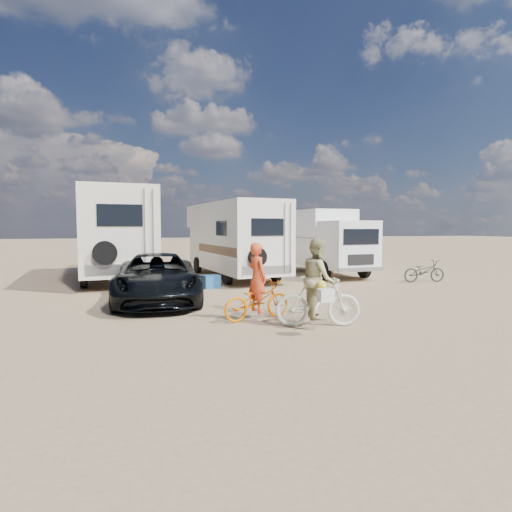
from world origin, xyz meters
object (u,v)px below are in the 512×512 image
object	(u,v)px
crate	(326,275)
box_truck	(324,242)
rv_main	(233,240)
rv_left	(115,236)
bike_parked	(424,271)
bike_woman	(318,301)
rider_man	(257,285)
rider_woman	(318,287)
bike_man	(257,300)
dark_suv	(157,278)
cooler	(211,282)

from	to	relation	value
crate	box_truck	bearing A→B (deg)	68.21
rv_main	rv_left	size ratio (longest dim) A/B	0.97
box_truck	rv_left	bearing A→B (deg)	170.24
box_truck	bike_parked	xyz separation A→B (m)	(2.60, -3.33, -1.00)
bike_woman	rider_man	bearing A→B (deg)	61.67
rider_woman	crate	xyz separation A→B (m)	(3.53, 7.21, -0.67)
bike_man	rider_woman	distance (m)	1.49
rv_left	bike_woman	bearing A→B (deg)	-70.31
rider_man	bike_woman	bearing A→B (deg)	-148.69
dark_suv	rider_woman	bearing A→B (deg)	-49.00
rv_main	rider_man	distance (m)	8.14
box_truck	crate	xyz separation A→B (m)	(-0.64, -1.59, -1.25)
rv_left	bike_man	size ratio (longest dim) A/B	4.27
dark_suv	bike_man	xyz separation A→B (m)	(2.09, -2.95, -0.23)
crate	dark_suv	bearing A→B (deg)	-153.72
dark_suv	rider_woman	xyz separation A→B (m)	(3.14, -3.92, 0.17)
rv_main	bike_woman	xyz separation A→B (m)	(-0.15, -8.99, -1.00)
rider_woman	cooler	bearing A→B (deg)	26.07
dark_suv	cooler	xyz separation A→B (m)	(1.86, 2.19, -0.45)
box_truck	cooler	xyz separation A→B (m)	(-5.45, -2.70, -1.19)
cooler	bike_woman	bearing A→B (deg)	-95.96
dark_suv	rider_man	xyz separation A→B (m)	(2.09, -2.95, 0.11)
bike_man	bike_parked	distance (m)	9.02
bike_man	crate	distance (m)	7.75
rv_left	rv_main	bearing A→B (deg)	-12.15
rider_woman	bike_parked	distance (m)	8.71
bike_man	dark_suv	bearing A→B (deg)	19.20
rider_woman	crate	world-z (taller)	rider_woman
rv_main	rider_woman	distance (m)	9.02
rv_main	box_truck	distance (m)	4.03
rv_main	crate	size ratio (longest dim) A/B	16.27
rider_man	bike_man	bearing A→B (deg)	-0.00
bike_man	cooler	xyz separation A→B (m)	(-0.22, 5.13, -0.22)
rv_left	box_truck	size ratio (longest dim) A/B	1.30
rv_left	bike_parked	bearing A→B (deg)	-25.53
rider_woman	crate	distance (m)	8.06
rv_left	rider_woman	xyz separation A→B (m)	(4.55, -9.50, -0.90)
bike_man	rider_woman	bearing A→B (deg)	-148.69
rv_main	dark_suv	bearing A→B (deg)	-130.21
bike_man	bike_parked	xyz separation A→B (m)	(7.82, 4.50, -0.02)
rv_main	rv_left	distance (m)	4.73
rv_main	crate	bearing A→B (deg)	-34.94
bike_parked	bike_man	bearing A→B (deg)	127.43
box_truck	rider_woman	bearing A→B (deg)	-120.52
bike_man	rider_woman	size ratio (longest dim) A/B	1.00
rv_main	cooler	world-z (taller)	rv_main
bike_woman	rider_woman	world-z (taller)	rider_woman
box_truck	rider_man	xyz separation A→B (m)	(-5.23, -7.83, -0.63)
rider_man	bike_parked	size ratio (longest dim) A/B	0.98
dark_suv	crate	xyz separation A→B (m)	(6.68, 3.30, -0.50)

